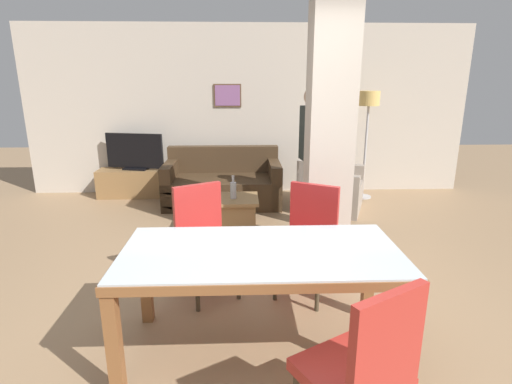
{
  "coord_description": "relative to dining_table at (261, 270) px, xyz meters",
  "views": [
    {
      "loc": [
        -0.12,
        -2.41,
        1.85
      ],
      "look_at": [
        0.0,
        0.86,
        0.92
      ],
      "focal_mm": 28.0,
      "sensor_mm": 36.0,
      "label": 1
    }
  ],
  "objects": [
    {
      "name": "ground_plane",
      "position": [
        0.0,
        0.0,
        -0.62
      ],
      "size": [
        18.0,
        18.0,
        0.0
      ],
      "primitive_type": "plane",
      "color": "#9E7C59"
    },
    {
      "name": "back_wall",
      "position": [
        -0.0,
        4.23,
        0.73
      ],
      "size": [
        7.2,
        0.09,
        2.7
      ],
      "color": "beige",
      "rests_on": "ground_plane"
    },
    {
      "name": "divider_pillar",
      "position": [
        0.77,
        1.57,
        0.73
      ],
      "size": [
        0.45,
        0.37,
        2.7
      ],
      "color": "beige",
      "rests_on": "ground_plane"
    },
    {
      "name": "dining_table",
      "position": [
        0.0,
        0.0,
        0.0
      ],
      "size": [
        1.85,
        0.9,
        0.77
      ],
      "color": "brown",
      "rests_on": "ground_plane"
    },
    {
      "name": "dining_chair_far_right",
      "position": [
        0.46,
        0.81,
        -0.1
      ],
      "size": [
        0.63,
        0.63,
        0.97
      ],
      "rotation": [
        0.0,
        0.0,
        2.63
      ],
      "color": "red",
      "rests_on": "ground_plane"
    },
    {
      "name": "dining_chair_near_right",
      "position": [
        0.46,
        -0.81,
        -0.1
      ],
      "size": [
        0.63,
        0.63,
        0.97
      ],
      "rotation": [
        0.0,
        0.0,
        0.51
      ],
      "color": "#B92F27",
      "rests_on": "ground_plane"
    },
    {
      "name": "dining_chair_far_left",
      "position": [
        -0.46,
        0.85,
        -0.1
      ],
      "size": [
        0.62,
        0.62,
        0.97
      ],
      "rotation": [
        0.0,
        0.0,
        -2.65
      ],
      "color": "red",
      "rests_on": "ground_plane"
    },
    {
      "name": "sofa",
      "position": [
        -0.41,
        3.53,
        -0.33
      ],
      "size": [
        1.74,
        0.94,
        0.83
      ],
      "rotation": [
        0.0,
        0.0,
        3.14
      ],
      "color": "#432F1D",
      "rests_on": "ground_plane"
    },
    {
      "name": "armchair",
      "position": [
        1.16,
        3.2,
        -0.34
      ],
      "size": [
        1.12,
        1.14,
        0.78
      ],
      "rotation": [
        0.0,
        0.0,
        4.34
      ],
      "color": "#A29385",
      "rests_on": "ground_plane"
    },
    {
      "name": "coffee_table",
      "position": [
        -0.31,
        2.41,
        -0.41
      ],
      "size": [
        0.78,
        0.56,
        0.41
      ],
      "color": "olive",
      "rests_on": "ground_plane"
    },
    {
      "name": "bottle",
      "position": [
        -0.23,
        2.38,
        -0.09
      ],
      "size": [
        0.08,
        0.08,
        0.29
      ],
      "color": "#B2B7BC",
      "rests_on": "coffee_table"
    },
    {
      "name": "tv_stand",
      "position": [
        -1.82,
        3.95,
        -0.4
      ],
      "size": [
        1.22,
        0.4,
        0.45
      ],
      "color": "olive",
      "rests_on": "ground_plane"
    },
    {
      "name": "tv_screen",
      "position": [
        -1.82,
        3.95,
        0.11
      ],
      "size": [
        0.93,
        0.28,
        0.58
      ],
      "rotation": [
        0.0,
        0.0,
        2.93
      ],
      "color": "black",
      "rests_on": "tv_stand"
    },
    {
      "name": "floor_lamp",
      "position": [
        1.84,
        3.75,
        0.79
      ],
      "size": [
        0.32,
        0.32,
        1.68
      ],
      "color": "#B7B7BC",
      "rests_on": "ground_plane"
    },
    {
      "name": "standing_person",
      "position": [
        0.76,
        2.56,
        0.4
      ],
      "size": [
        0.27,
        0.41,
        1.76
      ],
      "rotation": [
        0.0,
        0.0,
        -4.57
      ],
      "color": "#2A4D6B",
      "rests_on": "ground_plane"
    }
  ]
}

